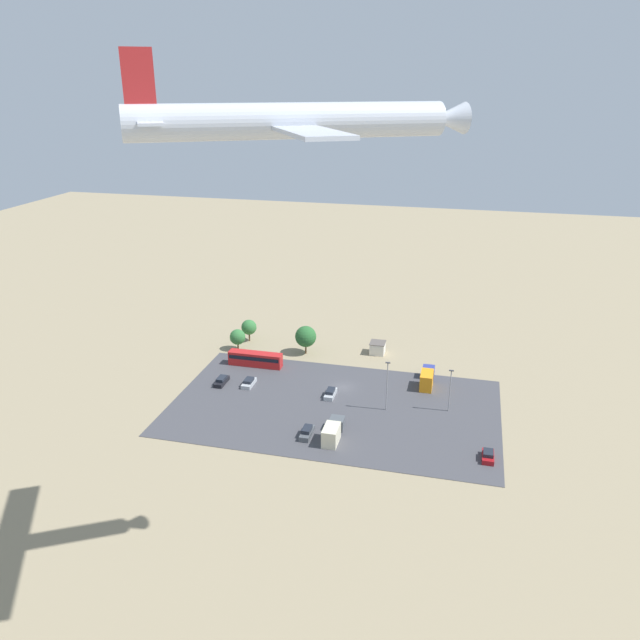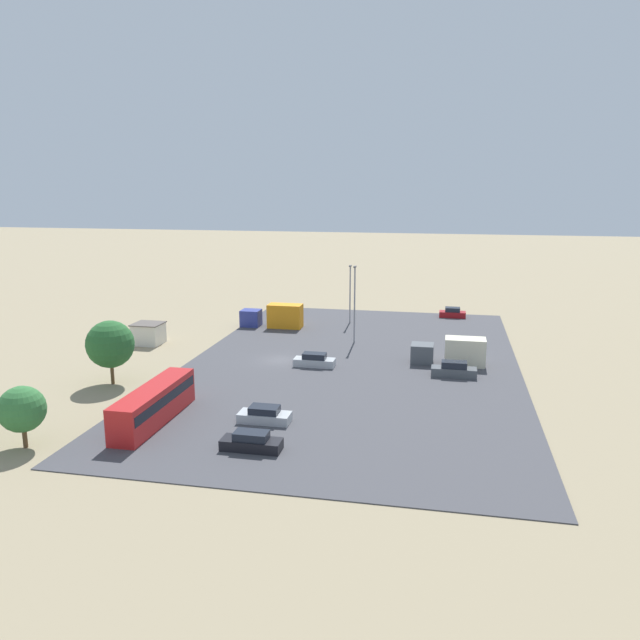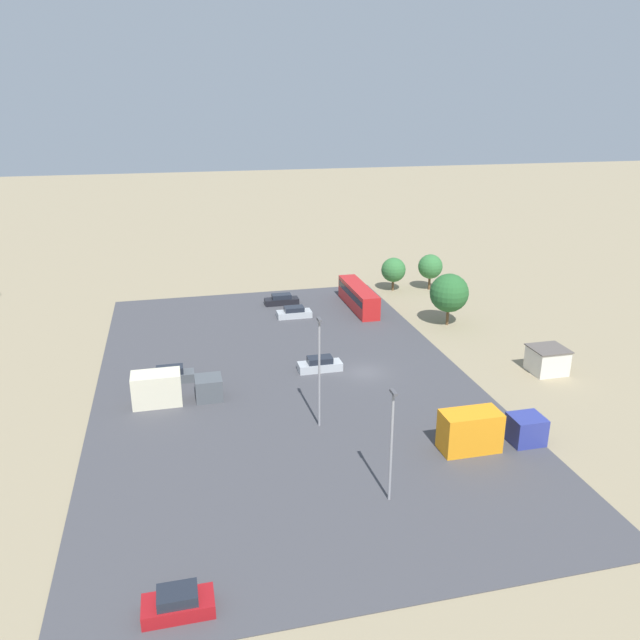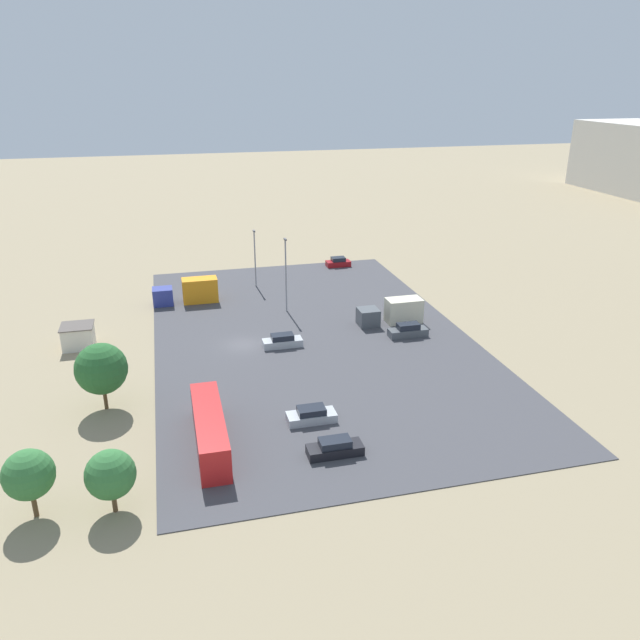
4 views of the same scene
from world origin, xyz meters
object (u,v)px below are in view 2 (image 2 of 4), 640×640
(parked_car_2, at_px, (314,361))
(parked_car_0, at_px, (452,313))
(parked_car_1, at_px, (251,442))
(parked_car_4, at_px, (265,415))
(parked_car_3, at_px, (454,370))
(parked_truck_1, at_px, (453,352))
(bus, at_px, (154,403))
(shed_building, at_px, (148,334))
(parked_truck_0, at_px, (275,317))

(parked_car_2, bearing_deg, parked_car_0, 153.13)
(parked_car_1, bearing_deg, parked_car_0, -16.06)
(parked_car_4, bearing_deg, parked_car_3, 136.01)
(parked_car_2, xyz_separation_m, parked_car_4, (17.48, -0.68, -0.04))
(parked_car_4, bearing_deg, parked_truck_1, 143.19)
(bus, bearing_deg, parked_car_0, 62.88)
(parked_car_0, relative_size, parked_car_4, 0.89)
(bus, bearing_deg, parked_car_3, 36.01)
(parked_truck_1, bearing_deg, parked_car_3, -178.39)
(parked_car_0, distance_m, parked_car_3, 31.16)
(bus, relative_size, parked_truck_1, 1.43)
(parked_car_3, bearing_deg, parked_car_1, 145.42)
(bus, relative_size, parked_car_4, 2.64)
(shed_building, bearing_deg, parked_car_1, 38.56)
(bus, bearing_deg, parked_car_1, -21.44)
(shed_building, xyz_separation_m, bus, (25.15, 13.16, 0.37))
(parked_car_3, bearing_deg, shed_building, 80.31)
(parked_car_0, relative_size, parked_truck_0, 0.45)
(parked_car_2, bearing_deg, parked_car_3, 87.19)
(bus, bearing_deg, parked_truck_1, 42.45)
(parked_car_3, distance_m, parked_car_4, 23.25)
(parked_car_4, height_order, parked_truck_1, parked_truck_1)
(parked_car_0, bearing_deg, bus, 152.88)
(parked_car_0, height_order, parked_car_3, parked_car_3)
(shed_building, xyz_separation_m, parked_truck_0, (-12.42, 13.56, 0.25))
(parked_car_1, relative_size, parked_car_2, 1.02)
(parked_car_2, distance_m, parked_car_3, 15.48)
(shed_building, xyz_separation_m, parked_car_1, (29.08, 23.18, -0.69))
(parked_truck_0, bearing_deg, parked_car_2, -152.15)
(parked_car_3, xyz_separation_m, parked_truck_1, (-4.68, -0.13, 0.74))
(parked_car_1, distance_m, parked_truck_1, 31.21)
(bus, height_order, parked_car_3, bus)
(parked_car_0, xyz_separation_m, parked_car_2, (30.40, -15.41, -0.00))
(parked_car_3, height_order, parked_truck_1, parked_truck_1)
(parked_car_1, xyz_separation_m, parked_car_2, (-23.24, 0.03, 0.02))
(bus, distance_m, parked_car_4, 9.61)
(shed_building, xyz_separation_m, parked_car_2, (5.85, 23.21, -0.67))
(parked_car_0, distance_m, parked_car_4, 50.52)
(parked_truck_0, relative_size, parked_truck_1, 1.07)
(shed_building, relative_size, parked_car_3, 0.77)
(bus, distance_m, parked_truck_1, 34.41)
(parked_car_2, height_order, parked_car_3, parked_car_3)
(parked_car_0, distance_m, parked_car_2, 34.09)
(parked_car_3, bearing_deg, bus, 126.01)
(bus, bearing_deg, parked_truck_0, 89.39)
(parked_car_1, xyz_separation_m, parked_car_4, (-5.76, -0.65, -0.02))
(shed_building, relative_size, parked_truck_1, 0.44)
(parked_car_0, distance_m, parked_truck_1, 26.50)
(parked_truck_1, bearing_deg, parked_car_2, 104.34)
(parked_car_4, bearing_deg, parked_car_1, 6.46)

